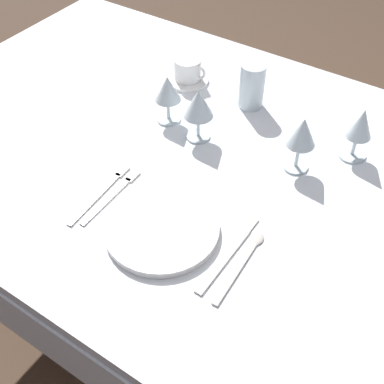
{
  "coord_description": "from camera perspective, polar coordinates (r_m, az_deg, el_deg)",
  "views": [
    {
      "loc": [
        0.46,
        -0.79,
        1.57
      ],
      "look_at": [
        0.03,
        -0.14,
        0.76
      ],
      "focal_mm": 45.55,
      "sensor_mm": 36.0,
      "label": 1
    }
  ],
  "objects": [
    {
      "name": "spoon_soup",
      "position": [
        1.03,
        6.2,
        -7.67
      ],
      "size": [
        0.03,
        0.21,
        0.01
      ],
      "color": "beige",
      "rests_on": "dining_table"
    },
    {
      "name": "saucer_left",
      "position": [
        1.52,
        -0.51,
        13.0
      ],
      "size": [
        0.13,
        0.13,
        0.01
      ],
      "primitive_type": "cylinder",
      "color": "white",
      "rests_on": "dining_table"
    },
    {
      "name": "wine_glass_right",
      "position": [
        1.26,
        19.12,
        7.3
      ],
      "size": [
        0.07,
        0.07,
        0.14
      ],
      "color": "silver",
      "rests_on": "dining_table"
    },
    {
      "name": "dinner_knife",
      "position": [
        1.03,
        4.16,
        -7.41
      ],
      "size": [
        0.02,
        0.24,
        0.0
      ],
      "color": "beige",
      "rests_on": "dining_table"
    },
    {
      "name": "coffee_cup_left",
      "position": [
        1.5,
        -0.46,
        14.2
      ],
      "size": [
        0.1,
        0.08,
        0.07
      ],
      "color": "white",
      "rests_on": "saucer_left"
    },
    {
      "name": "drink_tumbler",
      "position": [
        1.4,
        6.99,
        11.97
      ],
      "size": [
        0.07,
        0.07,
        0.13
      ],
      "color": "silver",
      "rests_on": "dining_table"
    },
    {
      "name": "fork_outer",
      "position": [
        1.16,
        -9.18,
        -0.23
      ],
      "size": [
        0.02,
        0.2,
        0.0
      ],
      "color": "beige",
      "rests_on": "dining_table"
    },
    {
      "name": "dining_table",
      "position": [
        1.29,
        2.03,
        1.09
      ],
      "size": [
        1.8,
        1.11,
        0.74
      ],
      "color": "white",
      "rests_on": "ground"
    },
    {
      "name": "wine_glass_centre",
      "position": [
        1.31,
        -2.87,
        11.74
      ],
      "size": [
        0.07,
        0.07,
        0.14
      ],
      "color": "silver",
      "rests_on": "dining_table"
    },
    {
      "name": "fork_inner",
      "position": [
        1.17,
        -10.5,
        0.08
      ],
      "size": [
        0.03,
        0.22,
        0.0
      ],
      "color": "beige",
      "rests_on": "dining_table"
    },
    {
      "name": "wine_glass_left",
      "position": [
        1.18,
        12.75,
        6.65
      ],
      "size": [
        0.07,
        0.07,
        0.15
      ],
      "color": "silver",
      "rests_on": "dining_table"
    },
    {
      "name": "wine_glass_far",
      "position": [
        1.24,
        0.76,
        10.14
      ],
      "size": [
        0.08,
        0.08,
        0.15
      ],
      "color": "silver",
      "rests_on": "dining_table"
    },
    {
      "name": "dinner_plate",
      "position": [
        1.07,
        -3.54,
        -4.27
      ],
      "size": [
        0.25,
        0.25,
        0.02
      ],
      "primitive_type": "cylinder",
      "color": "white",
      "rests_on": "dining_table"
    },
    {
      "name": "ground_plane",
      "position": [
        1.82,
        1.49,
        -13.76
      ],
      "size": [
        6.0,
        6.0,
        0.0
      ],
      "primitive_type": "plane",
      "color": "#4C3828"
    }
  ]
}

